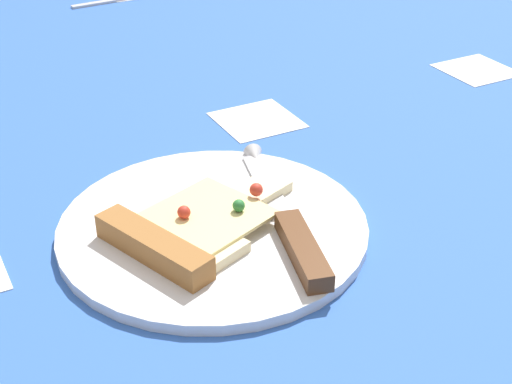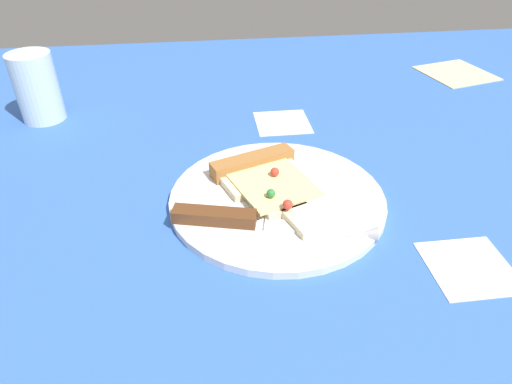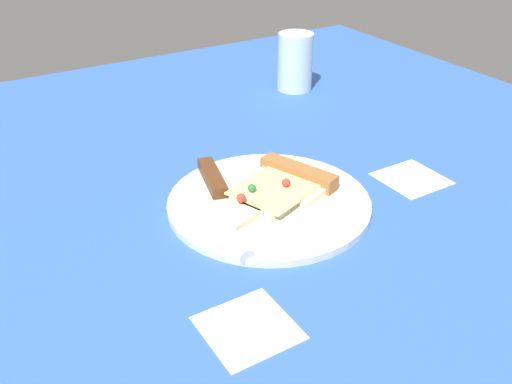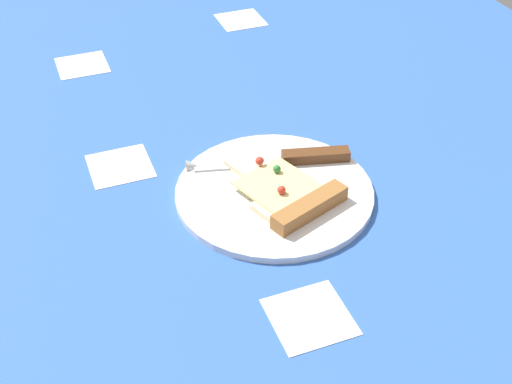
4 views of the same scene
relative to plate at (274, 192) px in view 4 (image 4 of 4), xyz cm
name	(u,v)px [view 4 (image 4 of 4)]	position (x,y,z in cm)	size (l,w,h in cm)	color
ground_plane	(206,178)	(9.12, 7.25, -2.01)	(157.92, 157.92, 3.00)	#3360B7
plate	(274,192)	(0.00, 0.00, 0.00)	(27.83, 27.83, 1.03)	silver
pizza_slice	(287,194)	(-2.41, -0.90, 1.31)	(19.02, 14.19, 2.54)	beige
knife	(285,159)	(5.46, -3.91, 1.12)	(7.99, 23.77, 2.45)	silver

